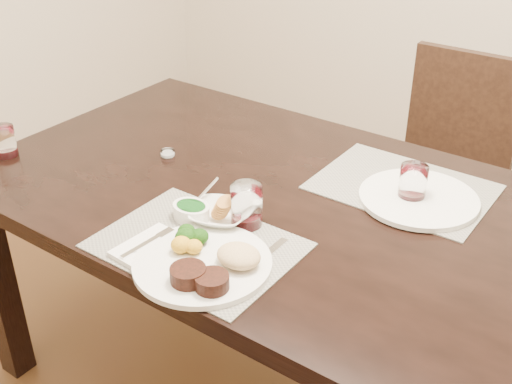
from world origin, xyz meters
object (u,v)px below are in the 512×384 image
Objects in this scene: cracker_bowl at (220,214)px; wine_glass_near at (246,208)px; steak_knife at (243,272)px; far_plate at (418,198)px; chair_far at (447,161)px; dinner_plate at (206,262)px.

wine_glass_near reaches higher than cracker_bowl.
far_plate is at bearing 70.56° from steak_knife.
cracker_bowl is 0.60× the size of far_plate.
chair_far is 0.82m from far_plate.
far_plate is at bearing 49.80° from wine_glass_near.
wine_glass_near reaches higher than far_plate.
wine_glass_near reaches higher than dinner_plate.
cracker_bowl reaches higher than dinner_plate.
wine_glass_near is at bearing 23.32° from cracker_bowl.
steak_knife is 0.56m from far_plate.
chair_far is at bearing 89.54° from steak_knife.
steak_knife is 0.23m from cracker_bowl.
steak_knife is at bearing -109.41° from far_plate.
wine_glass_near reaches higher than steak_knife.
chair_far is at bearing 77.60° from dinner_plate.
wine_glass_near is 0.47m from far_plate.
dinner_plate is (-0.09, -1.31, 0.27)m from chair_far.
wine_glass_near is at bearing -130.20° from far_plate.
cracker_bowl reaches higher than far_plate.
steak_knife is at bearing 13.10° from dinner_plate.
cracker_bowl is at bearing -156.68° from wine_glass_near.
chair_far is at bearing 80.61° from cracker_bowl.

